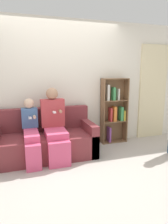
{
  "coord_description": "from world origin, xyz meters",
  "views": [
    {
      "loc": [
        -0.75,
        -3.03,
        1.54
      ],
      "look_at": [
        0.41,
        0.56,
        0.78
      ],
      "focal_mm": 32.0,
      "sensor_mm": 36.0,
      "label": 1
    }
  ],
  "objects_px": {
    "child_seated": "(31,131)",
    "bookshelf": "(113,110)",
    "adult_seated": "(55,123)",
    "couch": "(45,141)"
  },
  "relations": [
    {
      "from": "child_seated",
      "to": "bookshelf",
      "type": "height_order",
      "value": "bookshelf"
    },
    {
      "from": "adult_seated",
      "to": "child_seated",
      "type": "bearing_deg",
      "value": -173.37
    },
    {
      "from": "adult_seated",
      "to": "bookshelf",
      "type": "distance_m",
      "value": 1.43
    },
    {
      "from": "couch",
      "to": "child_seated",
      "type": "xyz_separation_m",
      "value": [
        -0.25,
        -0.15,
        0.25
      ]
    },
    {
      "from": "adult_seated",
      "to": "bookshelf",
      "type": "relative_size",
      "value": 0.9
    },
    {
      "from": "couch",
      "to": "adult_seated",
      "type": "distance_m",
      "value": 0.41
    },
    {
      "from": "child_seated",
      "to": "couch",
      "type": "bearing_deg",
      "value": 30.98
    },
    {
      "from": "adult_seated",
      "to": "child_seated",
      "type": "xyz_separation_m",
      "value": [
        -0.41,
        -0.05,
        -0.11
      ]
    },
    {
      "from": "child_seated",
      "to": "bookshelf",
      "type": "bearing_deg",
      "value": 14.9
    },
    {
      "from": "couch",
      "to": "child_seated",
      "type": "relative_size",
      "value": 1.68
    }
  ]
}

